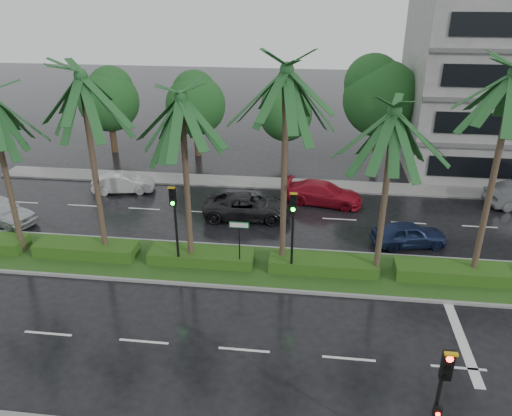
# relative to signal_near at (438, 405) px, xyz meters

# --- Properties ---
(ground) EXTENTS (120.00, 120.00, 0.00)m
(ground) POSITION_rel_signal_near_xyz_m (-6.00, 9.39, -2.50)
(ground) COLOR black
(ground) RESTS_ON ground
(far_sidewalk) EXTENTS (40.00, 2.00, 0.12)m
(far_sidewalk) POSITION_rel_signal_near_xyz_m (-6.00, 21.39, -2.44)
(far_sidewalk) COLOR slate
(far_sidewalk) RESTS_ON ground
(median) EXTENTS (36.00, 4.00, 0.15)m
(median) POSITION_rel_signal_near_xyz_m (-6.00, 10.39, -2.42)
(median) COLOR gray
(median) RESTS_ON ground
(hedge) EXTENTS (35.20, 1.40, 0.60)m
(hedge) POSITION_rel_signal_near_xyz_m (-6.00, 10.39, -2.05)
(hedge) COLOR #1E4213
(hedge) RESTS_ON median
(lane_markings) EXTENTS (34.00, 13.06, 0.01)m
(lane_markings) POSITION_rel_signal_near_xyz_m (-2.96, 8.96, -2.50)
(lane_markings) COLOR silver
(lane_markings) RESTS_ON ground
(palm_row) EXTENTS (26.30, 4.20, 10.33)m
(palm_row) POSITION_rel_signal_near_xyz_m (-7.25, 10.41, 5.69)
(palm_row) COLOR #493A2A
(palm_row) RESTS_ON median
(signal_near) EXTENTS (0.34, 0.45, 4.36)m
(signal_near) POSITION_rel_signal_near_xyz_m (0.00, 0.00, 0.00)
(signal_near) COLOR black
(signal_near) RESTS_ON near_sidewalk
(signal_median_left) EXTENTS (0.34, 0.42, 4.36)m
(signal_median_left) POSITION_rel_signal_near_xyz_m (-10.00, 9.69, 0.49)
(signal_median_left) COLOR black
(signal_median_left) RESTS_ON median
(signal_median_right) EXTENTS (0.34, 0.42, 4.36)m
(signal_median_right) POSITION_rel_signal_near_xyz_m (-4.50, 9.69, 0.49)
(signal_median_right) COLOR black
(signal_median_right) RESTS_ON median
(street_sign) EXTENTS (0.95, 0.09, 2.60)m
(street_sign) POSITION_rel_signal_near_xyz_m (-7.00, 9.87, -0.38)
(street_sign) COLOR black
(street_sign) RESTS_ON median
(bg_trees) EXTENTS (32.56, 5.63, 8.13)m
(bg_trees) POSITION_rel_signal_near_xyz_m (-5.59, 26.98, 2.03)
(bg_trees) COLOR #3E301C
(bg_trees) RESTS_ON ground
(car_silver) EXTENTS (3.29, 4.82, 1.52)m
(car_silver) POSITION_rel_signal_near_xyz_m (-21.58, 13.62, -1.74)
(car_silver) COLOR silver
(car_silver) RESTS_ON ground
(car_white) EXTENTS (2.09, 4.16, 1.31)m
(car_white) POSITION_rel_signal_near_xyz_m (-16.19, 18.85, -1.85)
(car_white) COLOR #B4B4B4
(car_white) RESTS_ON ground
(car_darkgrey) EXTENTS (2.74, 5.38, 1.46)m
(car_darkgrey) POSITION_rel_signal_near_xyz_m (-7.48, 16.00, -1.78)
(car_darkgrey) COLOR black
(car_darkgrey) RESTS_ON ground
(car_red) EXTENTS (2.80, 5.11, 1.40)m
(car_red) POSITION_rel_signal_near_xyz_m (-2.98, 18.59, -1.80)
(car_red) COLOR #A31123
(car_red) RESTS_ON ground
(car_blue) EXTENTS (2.36, 4.15, 1.33)m
(car_blue) POSITION_rel_signal_near_xyz_m (1.52, 13.65, -1.84)
(car_blue) COLOR #19264B
(car_blue) RESTS_ON ground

